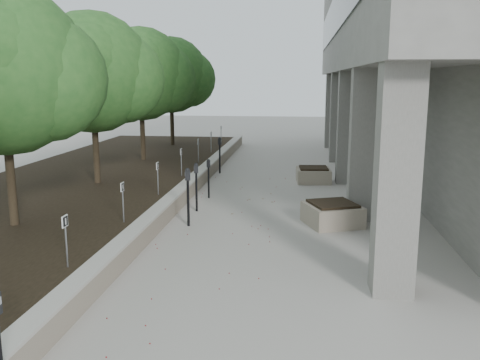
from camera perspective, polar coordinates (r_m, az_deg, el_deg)
The scene contains 21 objects.
ground at distance 8.93m, azimuth -5.45°, elevation -13.63°, with size 90.00×90.00×0.00m, color #AAA59C.
retaining_wall at distance 17.64m, azimuth -5.13°, elevation -0.35°, with size 0.39×26.00×0.50m, color #9F927E, non-canonical shape.
planting_bed at distance 18.75m, azimuth -16.18°, elevation -0.23°, with size 7.00×26.00×0.40m, color black.
crabapple_tree_2 at distance 12.76m, azimuth -24.45°, elevation 7.37°, with size 4.60×4.00×5.44m, color #255620, non-canonical shape.
crabapple_tree_3 at distance 17.24m, azimuth -15.83°, elevation 8.63°, with size 4.60×4.00×5.44m, color #255620, non-canonical shape.
crabapple_tree_4 at distance 21.94m, azimuth -10.81°, elevation 9.28°, with size 4.60×4.00×5.44m, color #255620, non-canonical shape.
crabapple_tree_5 at distance 26.75m, azimuth -7.56°, elevation 9.66°, with size 4.60×4.00×5.44m, color #255620, non-canonical shape.
parking_sign_2 at distance 9.80m, azimuth -18.56°, elevation -6.42°, with size 0.04×0.22×0.96m, color black, non-canonical shape.
parking_sign_3 at distance 12.47m, azimuth -12.73°, elevation -2.41°, with size 0.04×0.22×0.96m, color black, non-canonical shape.
parking_sign_4 at distance 15.27m, azimuth -9.02°, elevation 0.17°, with size 0.04×0.22×0.96m, color black, non-canonical shape.
parking_sign_5 at distance 18.13m, azimuth -6.46°, elevation 1.95°, with size 0.04×0.22×0.96m, color black, non-canonical shape.
parking_sign_6 at distance 21.03m, azimuth -4.60°, elevation 3.23°, with size 0.04×0.22×0.96m, color black, non-canonical shape.
parking_sign_7 at distance 23.95m, azimuth -3.20°, elevation 4.20°, with size 0.04×0.22×0.96m, color black, non-canonical shape.
parking_sign_8 at distance 26.89m, azimuth -2.09°, elevation 4.96°, with size 0.04×0.22×0.96m, color black, non-canonical shape.
parking_meter_2 at distance 13.30m, azimuth -5.73°, elevation -1.89°, with size 0.15×0.11×1.51m, color black, non-canonical shape.
parking_meter_3 at distance 14.78m, azimuth -4.82°, elevation -0.79°, with size 0.14×0.10×1.40m, color black, non-canonical shape.
parking_meter_4 at distance 16.42m, azimuth -3.47°, elevation 0.15°, with size 0.12×0.09×1.25m, color black, non-canonical shape.
parking_meter_5 at distance 20.74m, azimuth -2.24°, elevation 2.73°, with size 0.14×0.10×1.46m, color black, non-canonical shape.
planter_front at distance 13.65m, azimuth 10.12°, elevation -3.65°, with size 1.28×1.28×0.60m, color #9F927E, non-canonical shape.
planter_back at distance 19.17m, azimuth 8.06°, elevation 0.59°, with size 1.20×1.20×0.56m, color #9F927E, non-canonical shape.
berry_scatter at distance 13.57m, azimuth -1.42°, elevation -4.82°, with size 3.30×14.10×0.02m, color maroon, non-canonical shape.
Camera 1 is at (1.77, -7.92, 3.72)m, focal length 38.83 mm.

